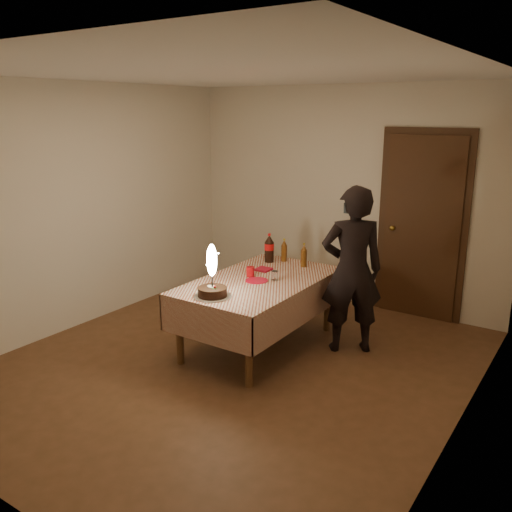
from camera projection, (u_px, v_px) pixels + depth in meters
name	position (u px, v px, depth m)	size (l,w,h in m)	color
ground	(233.00, 365.00, 5.06)	(4.00, 4.50, 0.01)	brown
room_shell	(239.00, 188.00, 4.67)	(4.04, 4.54, 2.62)	beige
dining_table	(259.00, 289.00, 5.32)	(1.02, 1.72, 0.70)	brown
birthday_cake	(212.00, 283.00, 4.78)	(0.33, 0.33, 0.48)	white
red_plate	(257.00, 280.00, 5.25)	(0.22, 0.22, 0.01)	red
red_cup	(250.00, 272.00, 5.38)	(0.08, 0.08, 0.10)	#AA0B11
clear_cup	(275.00, 275.00, 5.28)	(0.07, 0.07, 0.09)	silver
napkin_stack	(263.00, 269.00, 5.60)	(0.15, 0.15, 0.02)	#B3142B
cola_bottle	(269.00, 248.00, 5.88)	(0.10, 0.10, 0.32)	black
amber_bottle_left	(284.00, 251.00, 5.91)	(0.06, 0.06, 0.25)	#613610
amber_bottle_right	(304.00, 256.00, 5.71)	(0.06, 0.06, 0.25)	#613610
photographer	(352.00, 270.00, 5.19)	(0.71, 0.67, 1.64)	black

